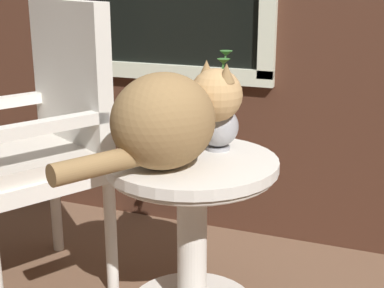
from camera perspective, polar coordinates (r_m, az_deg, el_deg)
wicker_side_table at (r=1.87m, az=0.00°, el=-6.84°), size 0.56×0.56×0.57m
wicker_chair at (r=2.09m, az=-15.20°, el=0.71°), size 0.65×0.65×1.06m
cat at (r=1.70m, az=-2.28°, el=2.68°), size 0.42×0.62×0.31m
pewter_vase_with_ivy at (r=1.88m, az=2.72°, el=2.38°), size 0.14×0.14×0.33m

